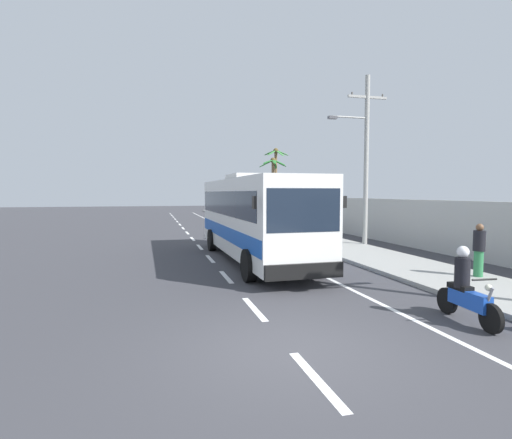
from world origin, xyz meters
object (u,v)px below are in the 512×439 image
at_px(pedestrian_near_kerb, 479,249).
at_px(palm_second, 250,187).
at_px(utility_pole_mid, 365,156).
at_px(palm_third, 276,171).
at_px(coach_bus_foreground, 253,215).
at_px(palm_nearest, 273,176).
at_px(motorcycle_beside_bus, 254,227).
at_px(motorcycle_trailing, 466,291).

distance_m(pedestrian_near_kerb, palm_second, 35.21).
distance_m(pedestrian_near_kerb, utility_pole_mid, 9.04).
bearing_deg(utility_pole_mid, palm_third, 83.83).
xyz_separation_m(coach_bus_foreground, palm_nearest, (7.91, 22.97, 2.59)).
xyz_separation_m(motorcycle_beside_bus, palm_second, (4.86, 21.01, 2.82)).
distance_m(coach_bus_foreground, palm_third, 27.72).
distance_m(pedestrian_near_kerb, palm_nearest, 28.81).
height_order(motorcycle_trailing, palm_nearest, palm_nearest).
height_order(coach_bus_foreground, palm_nearest, palm_nearest).
height_order(utility_pole_mid, palm_second, utility_pole_mid).
height_order(pedestrian_near_kerb, palm_nearest, palm_nearest).
height_order(motorcycle_trailing, pedestrian_near_kerb, pedestrian_near_kerb).
bearing_deg(palm_nearest, palm_second, 97.25).
distance_m(palm_nearest, palm_third, 3.30).
bearing_deg(palm_second, pedestrian_near_kerb, -91.77).
relative_size(utility_pole_mid, palm_third, 1.14).
height_order(coach_bus_foreground, palm_third, palm_third).
relative_size(coach_bus_foreground, palm_second, 2.19).
relative_size(utility_pole_mid, palm_nearest, 1.38).
distance_m(motorcycle_trailing, utility_pole_mid, 12.85).
xyz_separation_m(motorcycle_beside_bus, motorcycle_trailing, (0.32, -17.36, 0.02)).
bearing_deg(coach_bus_foreground, motorcycle_trailing, -73.97).
height_order(motorcycle_trailing, utility_pole_mid, utility_pole_mid).
bearing_deg(motorcycle_beside_bus, palm_third, 68.29).
height_order(coach_bus_foreground, motorcycle_trailing, coach_bus_foreground).
xyz_separation_m(motorcycle_beside_bus, palm_nearest, (5.70, 14.43, 3.84)).
relative_size(coach_bus_foreground, pedestrian_near_kerb, 6.52).
distance_m(coach_bus_foreground, motorcycle_beside_bus, 8.91).
relative_size(motorcycle_beside_bus, utility_pole_mid, 0.22).
bearing_deg(coach_bus_foreground, motorcycle_beside_bus, 75.48).
bearing_deg(pedestrian_near_kerb, palm_second, -123.68).
bearing_deg(motorcycle_trailing, palm_second, 83.25).
xyz_separation_m(coach_bus_foreground, utility_pole_mid, (6.63, 2.68, 2.81)).
distance_m(coach_bus_foreground, pedestrian_near_kerb, 8.22).
relative_size(coach_bus_foreground, motorcycle_trailing, 5.61).
distance_m(motorcycle_beside_bus, palm_third, 19.28).
height_order(motorcycle_beside_bus, motorcycle_trailing, motorcycle_trailing).
relative_size(motorcycle_beside_bus, pedestrian_near_kerb, 1.16).
bearing_deg(palm_second, palm_third, -60.03).
height_order(motorcycle_beside_bus, palm_second, palm_second).
xyz_separation_m(utility_pole_mid, palm_second, (0.45, 26.87, -1.24)).
bearing_deg(palm_third, utility_pole_mid, -96.17).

